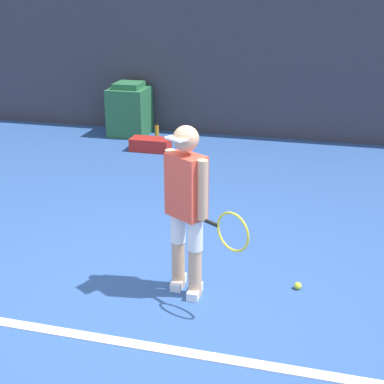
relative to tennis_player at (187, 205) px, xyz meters
name	(u,v)px	position (x,y,z in m)	size (l,w,h in m)	color
ground_plane	(152,305)	(-0.24, -0.30, -0.86)	(24.00, 24.00, 0.00)	#2D5193
back_wall	(254,56)	(-0.24, 5.44, 0.58)	(24.00, 0.10, 2.89)	#383842
court_baseline	(130,343)	(-0.24, -0.86, -0.86)	(21.60, 0.10, 0.01)	white
tennis_player	(187,205)	(0.00, 0.00, 0.00)	(0.83, 0.56, 1.56)	tan
tennis_ball	(298,286)	(0.98, 0.29, -0.83)	(0.07, 0.07, 0.07)	#D1E533
covered_chair	(130,110)	(-2.42, 4.98, -0.40)	(0.68, 0.71, 0.96)	#28663D
equipment_bag	(150,144)	(-1.73, 4.10, -0.76)	(0.66, 0.33, 0.21)	#B2231E
water_bottle	(157,131)	(-1.88, 4.90, -0.75)	(0.07, 0.07, 0.25)	orange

